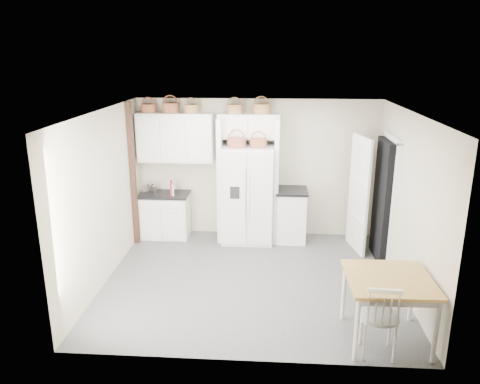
{
  "coord_description": "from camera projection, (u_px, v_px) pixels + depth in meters",
  "views": [
    {
      "loc": [
        0.27,
        -6.59,
        3.4
      ],
      "look_at": [
        -0.21,
        0.4,
        1.31
      ],
      "focal_mm": 35.0,
      "sensor_mm": 36.0,
      "label": 1
    }
  ],
  "objects": [
    {
      "name": "fridge_panel_left",
      "position": [
        221.0,
        180.0,
        8.63
      ],
      "size": [
        0.08,
        0.6,
        2.3
      ],
      "primitive_type": "cube",
      "color": "white",
      "rests_on": "floor"
    },
    {
      "name": "wall_right",
      "position": [
        407.0,
        204.0,
        6.77
      ],
      "size": [
        0.0,
        4.0,
        4.0
      ],
      "primitive_type": "plane",
      "rotation": [
        1.57,
        0.0,
        -1.57
      ],
      "color": "beige",
      "rests_on": "floor"
    },
    {
      "name": "door_slab",
      "position": [
        359.0,
        194.0,
        8.15
      ],
      "size": [
        0.21,
        0.79,
        2.05
      ],
      "primitive_type": "cube",
      "rotation": [
        0.0,
        0.0,
        -1.36
      ],
      "color": "white",
      "rests_on": "floor"
    },
    {
      "name": "counter_right",
      "position": [
        292.0,
        190.0,
        8.6
      ],
      "size": [
        0.58,
        0.69,
        0.04
      ],
      "primitive_type": "cube",
      "color": "black",
      "rests_on": "base_cab_right"
    },
    {
      "name": "fridge_panel_right",
      "position": [
        276.0,
        181.0,
        8.56
      ],
      "size": [
        0.08,
        0.6,
        2.3
      ],
      "primitive_type": "cube",
      "color": "white",
      "rests_on": "floor"
    },
    {
      "name": "floor",
      "position": [
        252.0,
        280.0,
        7.29
      ],
      "size": [
        4.5,
        4.5,
        0.0
      ],
      "primitive_type": "plane",
      "color": "#383838",
      "rests_on": "ground"
    },
    {
      "name": "basket_fridge_a",
      "position": [
        237.0,
        142.0,
        8.24
      ],
      "size": [
        0.32,
        0.32,
        0.17
      ],
      "primitive_type": "cylinder",
      "color": "brown",
      "rests_on": "refrigerator"
    },
    {
      "name": "basket_bridge_a",
      "position": [
        235.0,
        109.0,
        8.37
      ],
      "size": [
        0.29,
        0.29,
        0.16
      ],
      "primitive_type": "cylinder",
      "color": "olive",
      "rests_on": "bridge_cabinet"
    },
    {
      "name": "cookbook_cream",
      "position": [
        173.0,
        189.0,
        8.66
      ],
      "size": [
        0.06,
        0.15,
        0.21
      ],
      "primitive_type": "cube",
      "rotation": [
        0.0,
        0.0,
        0.24
      ],
      "color": "beige",
      "rests_on": "counter_left"
    },
    {
      "name": "basket_fridge_b",
      "position": [
        258.0,
        143.0,
        8.22
      ],
      "size": [
        0.29,
        0.29,
        0.16
      ],
      "primitive_type": "cylinder",
      "color": "brown",
      "rests_on": "refrigerator"
    },
    {
      "name": "bridge_cabinet",
      "position": [
        249.0,
        126.0,
        8.44
      ],
      "size": [
        1.12,
        0.34,
        0.45
      ],
      "primitive_type": "cube",
      "color": "white",
      "rests_on": "wall_back"
    },
    {
      "name": "cookbook_red",
      "position": [
        171.0,
        188.0,
        8.66
      ],
      "size": [
        0.06,
        0.18,
        0.26
      ],
      "primitive_type": "cube",
      "rotation": [
        0.0,
        0.0,
        0.14
      ],
      "color": "maroon",
      "rests_on": "counter_left"
    },
    {
      "name": "basket_upper_c",
      "position": [
        191.0,
        109.0,
        8.42
      ],
      "size": [
        0.27,
        0.27,
        0.15
      ],
      "primitive_type": "cylinder",
      "color": "olive",
      "rests_on": "upper_cabinet"
    },
    {
      "name": "windsor_chair",
      "position": [
        379.0,
        316.0,
        5.38
      ],
      "size": [
        0.5,
        0.46,
        0.98
      ],
      "primitive_type": "cube",
      "rotation": [
        0.0,
        0.0,
        -0.07
      ],
      "color": "white",
      "rests_on": "floor"
    },
    {
      "name": "toaster",
      "position": [
        150.0,
        189.0,
        8.76
      ],
      "size": [
        0.27,
        0.21,
        0.17
      ],
      "primitive_type": "cube",
      "rotation": [
        0.0,
        0.0,
        -0.31
      ],
      "color": "silver",
      "rests_on": "counter_left"
    },
    {
      "name": "counter_left",
      "position": [
        164.0,
        194.0,
        8.79
      ],
      "size": [
        0.92,
        0.6,
        0.04
      ],
      "primitive_type": "cube",
      "color": "black",
      "rests_on": "base_cab_left"
    },
    {
      "name": "wall_back",
      "position": [
        257.0,
        168.0,
        8.83
      ],
      "size": [
        4.5,
        0.0,
        4.5
      ],
      "primitive_type": "plane",
      "rotation": [
        1.57,
        0.0,
        0.0
      ],
      "color": "beige",
      "rests_on": "floor"
    },
    {
      "name": "base_cab_right",
      "position": [
        291.0,
        216.0,
        8.74
      ],
      "size": [
        0.54,
        0.64,
        0.94
      ],
      "primitive_type": "cube",
      "color": "white",
      "rests_on": "floor"
    },
    {
      "name": "doorway_void",
      "position": [
        384.0,
        201.0,
        7.81
      ],
      "size": [
        0.18,
        0.85,
        2.05
      ],
      "primitive_type": "cube",
      "color": "black",
      "rests_on": "floor"
    },
    {
      "name": "upper_cabinet",
      "position": [
        176.0,
        138.0,
        8.59
      ],
      "size": [
        1.4,
        0.34,
        0.9
      ],
      "primitive_type": "cube",
      "color": "white",
      "rests_on": "wall_back"
    },
    {
      "name": "trim_post",
      "position": [
        133.0,
        175.0,
        8.35
      ],
      "size": [
        0.09,
        0.09,
        2.6
      ],
      "primitive_type": "cube",
      "color": "black",
      "rests_on": "floor"
    },
    {
      "name": "ceiling",
      "position": [
        253.0,
        112.0,
        6.54
      ],
      "size": [
        4.5,
        4.5,
        0.0
      ],
      "primitive_type": "plane",
      "color": "white",
      "rests_on": "wall_back"
    },
    {
      "name": "basket_bridge_b",
      "position": [
        261.0,
        109.0,
        8.34
      ],
      "size": [
        0.3,
        0.3,
        0.17
      ],
      "primitive_type": "cylinder",
      "color": "olive",
      "rests_on": "bridge_cabinet"
    },
    {
      "name": "basket_upper_a",
      "position": [
        149.0,
        108.0,
        8.47
      ],
      "size": [
        0.27,
        0.27,
        0.16
      ],
      "primitive_type": "cylinder",
      "color": "brown",
      "rests_on": "upper_cabinet"
    },
    {
      "name": "dining_table",
      "position": [
        386.0,
        309.0,
        5.67
      ],
      "size": [
        1.02,
        1.02,
        0.83
      ],
      "primitive_type": "cube",
      "rotation": [
        0.0,
        0.0,
        0.02
      ],
      "color": "olive",
      "rests_on": "floor"
    },
    {
      "name": "basket_upper_b",
      "position": [
        170.0,
        108.0,
        8.44
      ],
      "size": [
        0.31,
        0.31,
        0.18
      ],
      "primitive_type": "cylinder",
      "color": "brown",
      "rests_on": "upper_cabinet"
    },
    {
      "name": "refrigerator",
      "position": [
        248.0,
        194.0,
        8.61
      ],
      "size": [
        0.93,
        0.74,
        1.79
      ],
      "primitive_type": "cube",
      "color": "silver",
      "rests_on": "floor"
    },
    {
      "name": "base_cab_left",
      "position": [
        165.0,
        216.0,
        8.91
      ],
      "size": [
        0.88,
        0.56,
        0.82
      ],
      "primitive_type": "cube",
      "color": "white",
      "rests_on": "floor"
    },
    {
      "name": "wall_left",
      "position": [
        104.0,
        197.0,
        7.07
      ],
      "size": [
        0.0,
        4.0,
        4.0
      ],
      "primitive_type": "plane",
      "rotation": [
        1.57,
        0.0,
        1.57
      ],
      "color": "beige",
      "rests_on": "floor"
    }
  ]
}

